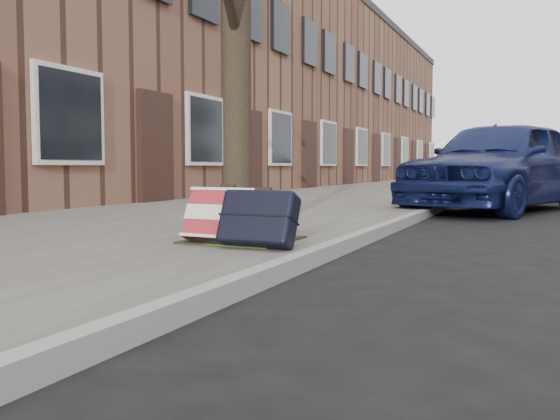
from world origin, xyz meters
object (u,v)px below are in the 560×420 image
at_px(car_near_front, 500,165).
at_px(car_near_mid, 528,170).
at_px(suitcase_navy, 259,218).
at_px(suitcase_red, 222,216).

relative_size(car_near_front, car_near_mid, 1.16).
xyz_separation_m(car_near_front, car_near_mid, (0.31, 5.30, -0.13)).
height_order(suitcase_navy, car_near_front, car_near_front).
height_order(suitcase_red, suitcase_navy, suitcase_navy).
distance_m(suitcase_red, car_near_front, 6.90).
bearing_deg(suitcase_red, car_near_mid, 85.16).
relative_size(suitcase_red, car_near_front, 0.13).
xyz_separation_m(suitcase_red, car_near_mid, (2.00, 11.97, 0.31)).
relative_size(suitcase_red, suitcase_navy, 0.98).
bearing_deg(car_near_front, car_near_mid, 105.73).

